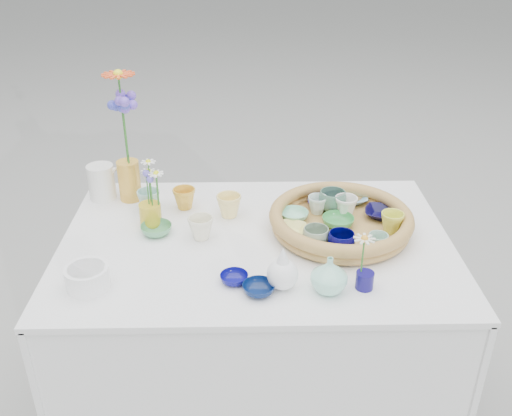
{
  "coord_description": "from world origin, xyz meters",
  "views": [
    {
      "loc": [
        -0.03,
        -1.58,
        1.73
      ],
      "look_at": [
        0.0,
        0.02,
        0.87
      ],
      "focal_mm": 40.0,
      "sensor_mm": 36.0,
      "label": 1
    }
  ],
  "objects_px": {
    "display_table": "(256,408)",
    "bud_vase_seafoam": "(329,275)",
    "tall_vase_yellow": "(129,180)",
    "wicker_tray": "(341,221)"
  },
  "relations": [
    {
      "from": "wicker_tray",
      "to": "bud_vase_seafoam",
      "type": "height_order",
      "value": "bud_vase_seafoam"
    },
    {
      "from": "display_table",
      "to": "tall_vase_yellow",
      "type": "bearing_deg",
      "value": 146.97
    },
    {
      "from": "display_table",
      "to": "bud_vase_seafoam",
      "type": "xyz_separation_m",
      "value": [
        0.2,
        -0.28,
        0.82
      ]
    },
    {
      "from": "tall_vase_yellow",
      "to": "wicker_tray",
      "type": "bearing_deg",
      "value": -18.49
    },
    {
      "from": "wicker_tray",
      "to": "tall_vase_yellow",
      "type": "distance_m",
      "value": 0.78
    },
    {
      "from": "wicker_tray",
      "to": "bud_vase_seafoam",
      "type": "bearing_deg",
      "value": -104.05
    },
    {
      "from": "display_table",
      "to": "wicker_tray",
      "type": "distance_m",
      "value": 0.85
    },
    {
      "from": "wicker_tray",
      "to": "bud_vase_seafoam",
      "type": "relative_size",
      "value": 4.37
    },
    {
      "from": "display_table",
      "to": "bud_vase_seafoam",
      "type": "height_order",
      "value": "bud_vase_seafoam"
    },
    {
      "from": "wicker_tray",
      "to": "bud_vase_seafoam",
      "type": "distance_m",
      "value": 0.34
    }
  ]
}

